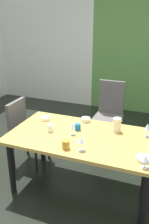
{
  "coord_description": "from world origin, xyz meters",
  "views": [
    {
      "loc": [
        1.32,
        -2.65,
        2.09
      ],
      "look_at": [
        0.18,
        0.23,
        0.85
      ],
      "focal_mm": 40.0,
      "sensor_mm": 36.0,
      "label": 1
    }
  ],
  "objects_px": {
    "wine_glass_near_shelf": "(145,159)",
    "serving_bowl_east": "(45,118)",
    "wine_glass_front": "(148,127)",
    "cup_north": "(50,128)",
    "chair_head_far": "(109,111)",
    "pitcher_west": "(117,125)",
    "serving_bowl_rear": "(86,120)",
    "wine_glass_near_window": "(81,140)",
    "serving_bowl_south": "(143,158)",
    "wine_glass_corner": "(73,126)",
    "cup_center": "(78,127)",
    "chair_left_far": "(25,128)",
    "cup_left": "(66,145)",
    "dining_table": "(83,142)"
  },
  "relations": [
    {
      "from": "cup_center",
      "to": "cup_north",
      "type": "xyz_separation_m",
      "value": [
        -0.3,
        -0.16,
        0.01
      ]
    },
    {
      "from": "chair_left_far",
      "to": "cup_center",
      "type": "distance_m",
      "value": 0.91
    },
    {
      "from": "pitcher_west",
      "to": "dining_table",
      "type": "bearing_deg",
      "value": -142.39
    },
    {
      "from": "serving_bowl_rear",
      "to": "cup_north",
      "type": "height_order",
      "value": "cup_north"
    },
    {
      "from": "wine_glass_near_window",
      "to": "cup_center",
      "type": "distance_m",
      "value": 0.49
    },
    {
      "from": "chair_left_far",
      "to": "serving_bowl_rear",
      "type": "xyz_separation_m",
      "value": [
        0.88,
        0.13,
        0.23
      ]
    },
    {
      "from": "cup_center",
      "to": "serving_bowl_rear",
      "type": "bearing_deg",
      "value": 88.55
    },
    {
      "from": "cup_center",
      "to": "pitcher_west",
      "type": "xyz_separation_m",
      "value": [
        0.46,
        0.14,
        0.05
      ]
    },
    {
      "from": "cup_left",
      "to": "pitcher_west",
      "type": "distance_m",
      "value": 0.73
    },
    {
      "from": "cup_left",
      "to": "cup_north",
      "type": "relative_size",
      "value": 1.04
    },
    {
      "from": "serving_bowl_south",
      "to": "pitcher_west",
      "type": "bearing_deg",
      "value": 125.35
    },
    {
      "from": "chair_left_far",
      "to": "cup_center",
      "type": "height_order",
      "value": "chair_left_far"
    },
    {
      "from": "dining_table",
      "to": "cup_left",
      "type": "xyz_separation_m",
      "value": [
        -0.08,
        -0.35,
        0.13
      ]
    },
    {
      "from": "wine_glass_front",
      "to": "wine_glass_near_shelf",
      "type": "bearing_deg",
      "value": -85.43
    },
    {
      "from": "wine_glass_corner",
      "to": "serving_bowl_east",
      "type": "relative_size",
      "value": 1.26
    },
    {
      "from": "cup_center",
      "to": "cup_north",
      "type": "height_order",
      "value": "cup_north"
    },
    {
      "from": "wine_glass_front",
      "to": "pitcher_west",
      "type": "relative_size",
      "value": 0.93
    },
    {
      "from": "serving_bowl_east",
      "to": "cup_left",
      "type": "height_order",
      "value": "cup_left"
    },
    {
      "from": "serving_bowl_south",
      "to": "pitcher_west",
      "type": "height_order",
      "value": "pitcher_west"
    },
    {
      "from": "serving_bowl_east",
      "to": "pitcher_west",
      "type": "relative_size",
      "value": 0.69
    },
    {
      "from": "wine_glass_near_shelf",
      "to": "serving_bowl_east",
      "type": "height_order",
      "value": "wine_glass_near_shelf"
    },
    {
      "from": "wine_glass_front",
      "to": "cup_north",
      "type": "relative_size",
      "value": 1.8
    },
    {
      "from": "cup_north",
      "to": "chair_left_far",
      "type": "bearing_deg",
      "value": 150.74
    },
    {
      "from": "wine_glass_corner",
      "to": "serving_bowl_rear",
      "type": "height_order",
      "value": "wine_glass_corner"
    },
    {
      "from": "wine_glass_near_window",
      "to": "serving_bowl_east",
      "type": "distance_m",
      "value": 0.92
    },
    {
      "from": "wine_glass_corner",
      "to": "serving_bowl_east",
      "type": "xyz_separation_m",
      "value": [
        -0.5,
        0.26,
        -0.09
      ]
    },
    {
      "from": "chair_left_far",
      "to": "dining_table",
      "type": "bearing_deg",
      "value": 74.34
    },
    {
      "from": "chair_left_far",
      "to": "cup_left",
      "type": "xyz_separation_m",
      "value": [
        0.91,
        -0.62,
        0.25
      ]
    },
    {
      "from": "wine_glass_near_shelf",
      "to": "serving_bowl_south",
      "type": "distance_m",
      "value": 0.15
    },
    {
      "from": "wine_glass_front",
      "to": "serving_bowl_south",
      "type": "height_order",
      "value": "wine_glass_front"
    },
    {
      "from": "wine_glass_near_shelf",
      "to": "wine_glass_front",
      "type": "height_order",
      "value": "wine_glass_front"
    },
    {
      "from": "serving_bowl_south",
      "to": "cup_left",
      "type": "bearing_deg",
      "value": -174.93
    },
    {
      "from": "chair_head_far",
      "to": "cup_left",
      "type": "distance_m",
      "value": 1.65
    },
    {
      "from": "serving_bowl_south",
      "to": "chair_head_far",
      "type": "bearing_deg",
      "value": 114.76
    },
    {
      "from": "cup_north",
      "to": "serving_bowl_rear",
      "type": "bearing_deg",
      "value": 55.43
    },
    {
      "from": "pitcher_west",
      "to": "wine_glass_corner",
      "type": "bearing_deg",
      "value": -150.23
    },
    {
      "from": "chair_left_far",
      "to": "cup_north",
      "type": "distance_m",
      "value": 0.7
    },
    {
      "from": "wine_glass_near_shelf",
      "to": "cup_center",
      "type": "xyz_separation_m",
      "value": [
        -0.87,
        0.52,
        -0.06
      ]
    },
    {
      "from": "chair_left_far",
      "to": "cup_north",
      "type": "relative_size",
      "value": 10.4
    },
    {
      "from": "wine_glass_near_window",
      "to": "serving_bowl_south",
      "type": "distance_m",
      "value": 0.64
    },
    {
      "from": "chair_head_far",
      "to": "serving_bowl_east",
      "type": "height_order",
      "value": "chair_head_far"
    },
    {
      "from": "wine_glass_near_shelf",
      "to": "wine_glass_front",
      "type": "xyz_separation_m",
      "value": [
        -0.05,
        0.67,
        0.02
      ]
    },
    {
      "from": "wine_glass_corner",
      "to": "serving_bowl_south",
      "type": "relative_size",
      "value": 1.04
    },
    {
      "from": "chair_head_far",
      "to": "serving_bowl_east",
      "type": "bearing_deg",
      "value": 58.87
    },
    {
      "from": "cup_left",
      "to": "wine_glass_corner",
      "type": "bearing_deg",
      "value": 99.74
    },
    {
      "from": "wine_glass_near_shelf",
      "to": "serving_bowl_south",
      "type": "xyz_separation_m",
      "value": [
        -0.03,
        0.13,
        -0.08
      ]
    },
    {
      "from": "wine_glass_near_window",
      "to": "wine_glass_front",
      "type": "relative_size",
      "value": 0.96
    },
    {
      "from": "serving_bowl_rear",
      "to": "pitcher_west",
      "type": "bearing_deg",
      "value": -17.79
    },
    {
      "from": "serving_bowl_south",
      "to": "wine_glass_front",
      "type": "bearing_deg",
      "value": 92.43
    },
    {
      "from": "wine_glass_near_shelf",
      "to": "pitcher_west",
      "type": "relative_size",
      "value": 0.78
    }
  ]
}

